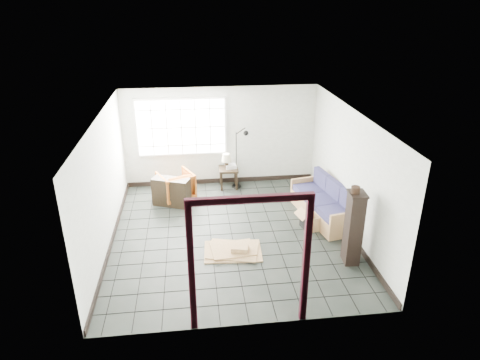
{
  "coord_description": "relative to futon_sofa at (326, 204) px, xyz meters",
  "views": [
    {
      "loc": [
        -0.76,
        -7.88,
        4.73
      ],
      "look_at": [
        0.22,
        0.3,
        1.12
      ],
      "focal_mm": 32.0,
      "sensor_mm": 36.0,
      "label": 1
    }
  ],
  "objects": [
    {
      "name": "ground",
      "position": [
        -2.21,
        -0.51,
        -0.32
      ],
      "size": [
        5.5,
        5.5,
        0.0
      ],
      "primitive_type": "plane",
      "color": "black",
      "rests_on": "ground"
    },
    {
      "name": "projector",
      "position": [
        -1.99,
        1.9,
        0.27
      ],
      "size": [
        0.3,
        0.25,
        0.1
      ],
      "rotation": [
        0.0,
        0.0,
        0.14
      ],
      "color": "silver",
      "rests_on": "side_table"
    },
    {
      "name": "tall_shelf",
      "position": [
        -0.06,
        -1.78,
        0.42
      ],
      "size": [
        0.33,
        0.42,
        1.45
      ],
      "rotation": [
        0.0,
        0.0,
        -0.07
      ],
      "color": "black",
      "rests_on": "ground"
    },
    {
      "name": "open_box",
      "position": [
        -0.39,
        -0.44,
        -0.15
      ],
      "size": [
        0.88,
        0.56,
        0.46
      ],
      "rotation": [
        0.0,
        0.0,
        0.22
      ],
      "color": "olive",
      "rests_on": "ground"
    },
    {
      "name": "armchair",
      "position": [
        -3.41,
        1.34,
        0.08
      ],
      "size": [
        1.0,
        0.97,
        0.79
      ],
      "primitive_type": "imported",
      "rotation": [
        0.0,
        0.0,
        3.56
      ],
      "color": "maroon",
      "rests_on": "ground"
    },
    {
      "name": "window_panel",
      "position": [
        -3.21,
        2.2,
        1.28
      ],
      "size": [
        2.32,
        0.08,
        1.52
      ],
      "color": "silver",
      "rests_on": "ground"
    },
    {
      "name": "side_table",
      "position": [
        -2.05,
        1.89,
        0.13
      ],
      "size": [
        0.5,
        0.5,
        0.54
      ],
      "rotation": [
        0.0,
        0.0,
        -0.01
      ],
      "color": "black",
      "rests_on": "ground"
    },
    {
      "name": "room_shell",
      "position": [
        -2.21,
        -0.48,
        1.36
      ],
      "size": [
        5.02,
        5.52,
        2.61
      ],
      "color": "#B8BDB6",
      "rests_on": "ground"
    },
    {
      "name": "console_shelf",
      "position": [
        -3.51,
        1.03,
        0.03
      ],
      "size": [
        0.95,
        0.65,
        0.69
      ],
      "rotation": [
        0.0,
        0.0,
        -0.39
      ],
      "color": "black",
      "rests_on": "ground"
    },
    {
      "name": "table_lamp",
      "position": [
        -2.1,
        1.9,
        0.5
      ],
      "size": [
        0.3,
        0.3,
        0.4
      ],
      "rotation": [
        0.0,
        0.0,
        -0.2
      ],
      "color": "black",
      "rests_on": "side_table"
    },
    {
      "name": "pot",
      "position": [
        -0.11,
        -1.78,
        1.2
      ],
      "size": [
        0.16,
        0.16,
        0.12
      ],
      "rotation": [
        0.0,
        0.0,
        0.02
      ],
      "color": "black",
      "rests_on": "tall_shelf"
    },
    {
      "name": "cardboard_pile",
      "position": [
        -2.24,
        -1.2,
        -0.27
      ],
      "size": [
        1.17,
        0.96,
        0.16
      ],
      "rotation": [
        0.0,
        0.0,
        -0.11
      ],
      "color": "olive",
      "rests_on": "ground"
    },
    {
      "name": "floor_lamp",
      "position": [
        -1.72,
        1.89,
        0.54
      ],
      "size": [
        0.5,
        0.32,
        1.61
      ],
      "rotation": [
        0.0,
        0.0,
        0.39
      ],
      "color": "black",
      "rests_on": "ground"
    },
    {
      "name": "futon_sofa",
      "position": [
        0.0,
        0.0,
        0.0
      ],
      "size": [
        1.11,
        2.09,
        0.88
      ],
      "rotation": [
        0.0,
        0.0,
        0.19
      ],
      "color": "#A17248",
      "rests_on": "ground"
    },
    {
      "name": "doorway_trim",
      "position": [
        -2.21,
        -3.21,
        1.06
      ],
      "size": [
        1.8,
        0.08,
        2.2
      ],
      "color": "#340B16",
      "rests_on": "ground"
    }
  ]
}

